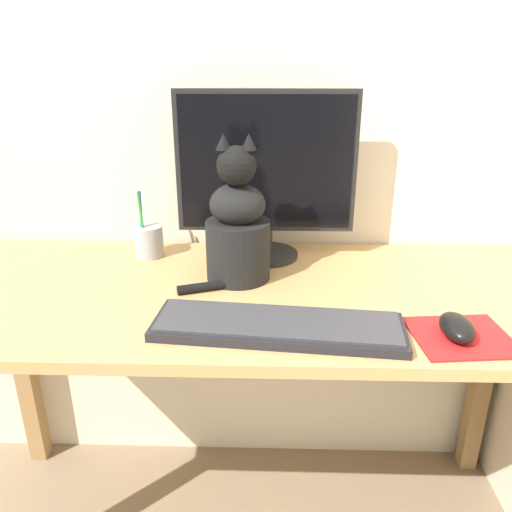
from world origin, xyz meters
The scene contains 8 objects.
wall_back centered at (0.00, 0.33, 1.25)m, with size 7.00×0.04×2.50m.
desk centered at (0.00, 0.00, 0.63)m, with size 1.46×0.60×0.74m.
monitor centered at (0.04, 0.20, 0.96)m, with size 0.44×0.17×0.42m.
keyboard centered at (0.07, -0.18, 0.75)m, with size 0.48×0.19×0.02m.
mousepad_right centered at (0.41, -0.19, 0.74)m, with size 0.19×0.17×0.00m.
computer_mouse_right centered at (0.40, -0.20, 0.76)m, with size 0.06×0.10×0.04m.
cat centered at (-0.02, 0.06, 0.86)m, with size 0.21×0.18×0.34m.
pen_cup centered at (-0.26, 0.20, 0.78)m, with size 0.07×0.07×0.17m.
Camera 1 is at (0.05, -1.01, 1.22)m, focal length 35.00 mm.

